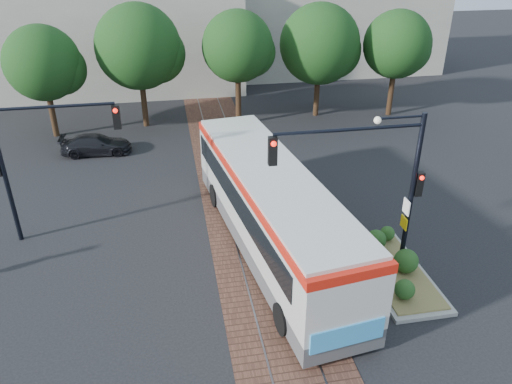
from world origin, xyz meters
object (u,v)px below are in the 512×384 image
(signal_pole_main, at_px, (381,173))
(parked_car, at_px, (96,144))
(city_bus, at_px, (271,206))
(traffic_island, at_px, (394,264))
(signal_pole_left, at_px, (31,152))

(signal_pole_main, height_order, parked_car, signal_pole_main)
(city_bus, distance_m, traffic_island, 5.14)
(traffic_island, height_order, parked_car, parked_car)
(signal_pole_main, distance_m, signal_pole_left, 13.14)
(city_bus, height_order, parked_car, city_bus)
(parked_car, bearing_deg, signal_pole_main, -138.88)
(signal_pole_main, distance_m, parked_car, 17.80)
(traffic_island, relative_size, signal_pole_left, 0.87)
(traffic_island, xyz_separation_m, signal_pole_left, (-13.19, 4.89, 3.54))
(traffic_island, bearing_deg, signal_pole_left, 159.64)
(city_bus, relative_size, signal_pole_left, 2.19)
(city_bus, distance_m, parked_car, 13.64)
(city_bus, distance_m, signal_pole_main, 4.61)
(city_bus, bearing_deg, signal_pole_main, -43.93)
(parked_car, bearing_deg, city_bus, -143.15)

